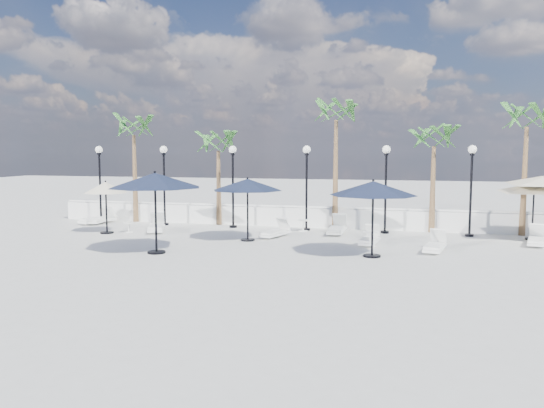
% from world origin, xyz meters
% --- Properties ---
extents(ground, '(100.00, 100.00, 0.00)m').
position_xyz_m(ground, '(0.00, 0.00, 0.00)').
color(ground, '#ADACA8').
rests_on(ground, ground).
extents(balustrade, '(26.00, 0.30, 1.01)m').
position_xyz_m(balustrade, '(0.00, 7.50, 0.47)').
color(balustrade, silver).
rests_on(balustrade, ground).
extents(lamppost_0, '(0.36, 0.36, 3.84)m').
position_xyz_m(lamppost_0, '(-10.50, 6.50, 2.49)').
color(lamppost_0, black).
rests_on(lamppost_0, ground).
extents(lamppost_1, '(0.36, 0.36, 3.84)m').
position_xyz_m(lamppost_1, '(-7.00, 6.50, 2.49)').
color(lamppost_1, black).
rests_on(lamppost_1, ground).
extents(lamppost_2, '(0.36, 0.36, 3.84)m').
position_xyz_m(lamppost_2, '(-3.50, 6.50, 2.49)').
color(lamppost_2, black).
rests_on(lamppost_2, ground).
extents(lamppost_3, '(0.36, 0.36, 3.84)m').
position_xyz_m(lamppost_3, '(0.00, 6.50, 2.49)').
color(lamppost_3, black).
rests_on(lamppost_3, ground).
extents(lamppost_4, '(0.36, 0.36, 3.84)m').
position_xyz_m(lamppost_4, '(3.50, 6.50, 2.49)').
color(lamppost_4, black).
rests_on(lamppost_4, ground).
extents(lamppost_5, '(0.36, 0.36, 3.84)m').
position_xyz_m(lamppost_5, '(7.00, 6.50, 2.49)').
color(lamppost_5, black).
rests_on(lamppost_5, ground).
extents(palm_0, '(2.60, 2.60, 5.50)m').
position_xyz_m(palm_0, '(-9.00, 7.30, 4.53)').
color(palm_0, brown).
rests_on(palm_0, ground).
extents(palm_1, '(2.60, 2.60, 4.70)m').
position_xyz_m(palm_1, '(-4.50, 7.30, 3.75)').
color(palm_1, brown).
rests_on(palm_1, ground).
extents(palm_2, '(2.60, 2.60, 6.10)m').
position_xyz_m(palm_2, '(1.20, 7.30, 5.12)').
color(palm_2, brown).
rests_on(palm_2, ground).
extents(palm_3, '(2.60, 2.60, 4.90)m').
position_xyz_m(palm_3, '(5.50, 7.30, 3.95)').
color(palm_3, brown).
rests_on(palm_3, ground).
extents(palm_4, '(2.60, 2.60, 5.70)m').
position_xyz_m(palm_4, '(9.20, 7.30, 4.73)').
color(palm_4, brown).
rests_on(palm_4, ground).
extents(lounger_0, '(1.21, 2.04, 0.73)m').
position_xyz_m(lounger_0, '(-10.45, 6.13, 0.24)').
color(lounger_0, white).
rests_on(lounger_0, ground).
extents(lounger_1, '(0.73, 1.82, 0.66)m').
position_xyz_m(lounger_1, '(-10.39, 6.18, 0.22)').
color(lounger_1, white).
rests_on(lounger_1, ground).
extents(lounger_2, '(1.35, 2.08, 0.75)m').
position_xyz_m(lounger_2, '(-6.41, 4.42, 0.25)').
color(lounger_2, white).
rests_on(lounger_2, ground).
extents(lounger_3, '(0.68, 1.97, 0.73)m').
position_xyz_m(lounger_3, '(1.51, 5.74, 0.25)').
color(lounger_3, white).
rests_on(lounger_3, ground).
extents(lounger_4, '(0.74, 1.77, 0.64)m').
position_xyz_m(lounger_4, '(3.05, 3.44, 0.22)').
color(lounger_4, white).
rests_on(lounger_4, ground).
extents(lounger_5, '(1.08, 1.84, 0.66)m').
position_xyz_m(lounger_5, '(-0.91, 4.28, 0.22)').
color(lounger_5, white).
rests_on(lounger_5, ground).
extents(lounger_6, '(0.93, 1.86, 0.67)m').
position_xyz_m(lounger_6, '(5.42, 2.55, 0.22)').
color(lounger_6, white).
rests_on(lounger_6, ground).
extents(lounger_7, '(0.99, 1.89, 0.68)m').
position_xyz_m(lounger_7, '(9.25, 4.86, 0.23)').
color(lounger_7, white).
rests_on(lounger_7, ground).
extents(side_table_0, '(0.47, 0.47, 0.45)m').
position_xyz_m(side_table_0, '(-7.49, 3.90, 0.27)').
color(side_table_0, white).
rests_on(side_table_0, ground).
extents(side_table_1, '(0.52, 0.52, 0.51)m').
position_xyz_m(side_table_1, '(-0.09, 6.20, 0.31)').
color(side_table_1, white).
rests_on(side_table_1, ground).
extents(side_table_2, '(0.57, 0.57, 0.56)m').
position_xyz_m(side_table_2, '(3.11, 3.11, 0.34)').
color(side_table_2, white).
rests_on(side_table_2, ground).
extents(parasol_navy_left, '(3.29, 3.29, 2.90)m').
position_xyz_m(parasol_navy_left, '(-4.12, -0.17, 2.56)').
color(parasol_navy_left, black).
rests_on(parasol_navy_left, ground).
extents(parasol_navy_mid, '(2.85, 2.85, 2.55)m').
position_xyz_m(parasol_navy_mid, '(-1.77, 3.16, 2.24)').
color(parasol_navy_mid, black).
rests_on(parasol_navy_mid, ground).
extents(parasol_navy_right, '(2.95, 2.95, 2.65)m').
position_xyz_m(parasol_navy_right, '(3.29, 1.06, 2.33)').
color(parasol_navy_right, black).
rests_on(parasol_navy_right, ground).
extents(parasol_cream_sq_b, '(4.91, 4.91, 2.46)m').
position_xyz_m(parasol_cream_sq_b, '(9.36, 6.20, 2.27)').
color(parasol_cream_sq_b, black).
rests_on(parasol_cream_sq_b, ground).
extents(parasol_cream_small, '(1.89, 1.89, 2.32)m').
position_xyz_m(parasol_cream_small, '(-8.31, 3.46, 1.98)').
color(parasol_cream_small, black).
rests_on(parasol_cream_small, ground).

